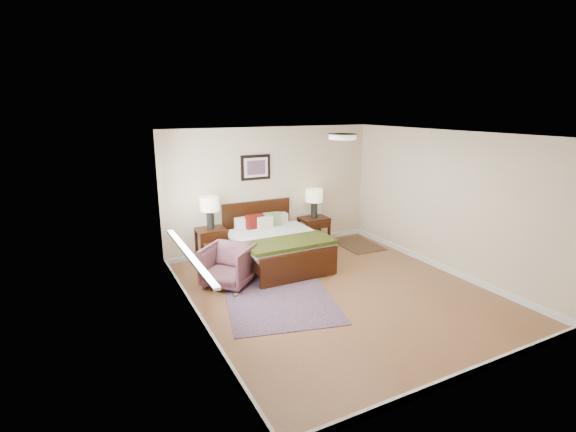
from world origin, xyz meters
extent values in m
plane|color=brown|center=(0.00, 0.00, 0.00)|extent=(5.00, 5.00, 0.00)
cube|color=beige|center=(0.00, 2.50, 1.25)|extent=(4.50, 0.04, 2.50)
cube|color=beige|center=(0.00, -2.50, 1.25)|extent=(4.50, 0.04, 2.50)
cube|color=beige|center=(-2.25, 0.00, 1.25)|extent=(0.04, 5.00, 2.50)
cube|color=beige|center=(2.25, 0.00, 1.25)|extent=(0.04, 5.00, 2.50)
cube|color=white|center=(0.00, 0.00, 2.50)|extent=(4.50, 5.00, 0.02)
cube|color=silver|center=(-2.23, 0.70, 1.40)|extent=(0.02, 2.72, 1.32)
cube|color=silver|center=(-2.21, 0.70, 1.40)|extent=(0.01, 2.60, 1.20)
cube|color=silver|center=(-2.18, 0.70, 0.77)|extent=(0.10, 2.72, 0.04)
cube|color=silver|center=(-2.23, -1.75, 1.09)|extent=(0.01, 1.00, 2.18)
cube|color=brown|center=(-2.23, -1.75, 1.05)|extent=(0.01, 0.90, 2.10)
cylinder|color=#999999|center=(-2.20, -1.37, 1.00)|extent=(0.04, 0.04, 0.04)
cylinder|color=white|center=(0.00, 0.00, 2.46)|extent=(0.40, 0.40, 0.07)
cylinder|color=beige|center=(0.00, 0.00, 2.50)|extent=(0.44, 0.44, 0.01)
cube|color=black|center=(-0.35, 2.46, 0.53)|extent=(1.46, 0.06, 1.02)
cube|color=black|center=(-0.35, 0.62, 0.27)|extent=(1.46, 0.06, 0.51)
cube|color=black|center=(-1.04, 1.54, 0.29)|extent=(0.06, 1.82, 0.16)
cube|color=black|center=(0.34, 1.54, 0.29)|extent=(0.06, 1.82, 0.16)
cube|color=silver|center=(-0.35, 1.54, 0.41)|extent=(1.36, 1.80, 0.20)
cube|color=silver|center=(-0.35, 1.44, 0.55)|extent=(1.54, 1.57, 0.09)
cube|color=#343A11|center=(-0.35, 0.98, 0.59)|extent=(1.58, 0.70, 0.06)
cube|color=silver|center=(-0.67, 2.22, 0.68)|extent=(0.46, 0.18, 0.24)
cube|color=silver|center=(-0.03, 2.22, 0.68)|extent=(0.46, 0.18, 0.24)
cube|color=#550D09|center=(-0.55, 2.10, 0.71)|extent=(0.36, 0.17, 0.29)
cube|color=#687F49|center=(-0.19, 2.10, 0.71)|extent=(0.35, 0.16, 0.29)
cube|color=beige|center=(-0.37, 2.02, 0.69)|extent=(0.31, 0.13, 0.26)
cube|color=black|center=(-0.35, 2.48, 1.72)|extent=(0.62, 0.03, 0.50)
cube|color=silver|center=(-0.35, 2.46, 1.72)|extent=(0.50, 0.01, 0.38)
cube|color=#A52D23|center=(-0.35, 2.44, 1.72)|extent=(0.38, 0.01, 0.28)
cube|color=black|center=(-1.38, 2.27, 0.62)|extent=(0.54, 0.49, 0.05)
cube|color=black|center=(-1.62, 2.06, 0.30)|extent=(0.05, 0.05, 0.60)
cube|color=black|center=(-1.14, 2.06, 0.30)|extent=(0.05, 0.05, 0.60)
cube|color=black|center=(-1.62, 2.48, 0.30)|extent=(0.05, 0.05, 0.60)
cube|color=black|center=(-1.14, 2.48, 0.30)|extent=(0.05, 0.05, 0.60)
cube|color=black|center=(-1.38, 2.04, 0.52)|extent=(0.48, 0.03, 0.14)
cube|color=black|center=(0.89, 2.27, 0.56)|extent=(0.59, 0.45, 0.05)
cube|color=black|center=(0.62, 2.08, 0.27)|extent=(0.05, 0.05, 0.54)
cube|color=black|center=(1.15, 2.08, 0.27)|extent=(0.05, 0.05, 0.54)
cube|color=black|center=(0.62, 2.46, 0.27)|extent=(0.05, 0.05, 0.54)
cube|color=black|center=(1.15, 2.46, 0.27)|extent=(0.05, 0.05, 0.54)
cube|color=black|center=(0.89, 2.06, 0.46)|extent=(0.53, 0.03, 0.14)
cube|color=black|center=(0.89, 2.27, 0.14)|extent=(0.53, 0.39, 0.03)
cube|color=black|center=(0.89, 2.27, 0.17)|extent=(0.22, 0.28, 0.03)
cube|color=black|center=(0.89, 2.27, 0.20)|extent=(0.22, 0.28, 0.03)
cube|color=black|center=(0.89, 2.27, 0.24)|extent=(0.22, 0.28, 0.03)
cylinder|color=black|center=(-1.38, 2.27, 0.81)|extent=(0.14, 0.14, 0.32)
cylinder|color=black|center=(-1.38, 2.27, 0.99)|extent=(0.02, 0.02, 0.06)
cylinder|color=#FCEFC0|center=(-1.38, 2.27, 1.13)|extent=(0.36, 0.36, 0.26)
cylinder|color=black|center=(0.89, 2.27, 0.75)|extent=(0.14, 0.14, 0.32)
cylinder|color=black|center=(0.89, 2.27, 0.93)|extent=(0.02, 0.02, 0.06)
cylinder|color=#FCEFC0|center=(0.89, 2.27, 1.07)|extent=(0.36, 0.36, 0.26)
imported|color=brown|center=(-1.47, 1.06, 0.34)|extent=(1.05, 1.05, 0.68)
cube|color=#120D43|center=(-0.91, 0.32, 0.01)|extent=(2.11, 2.59, 0.01)
cube|color=black|center=(1.71, 1.80, 0.01)|extent=(0.83, 1.19, 0.01)
camera|label=1|loc=(-3.51, -5.13, 2.89)|focal=26.00mm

